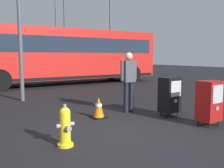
{
  "coord_description": "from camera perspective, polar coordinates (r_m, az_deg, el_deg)",
  "views": [
    {
      "loc": [
        -3.09,
        -3.69,
        1.57
      ],
      "look_at": [
        0.3,
        1.2,
        0.9
      ],
      "focal_mm": 39.79,
      "sensor_mm": 36.0,
      "label": 1
    }
  ],
  "objects": [
    {
      "name": "ground_plane",
      "position": [
        5.06,
        5.06,
        -11.68
      ],
      "size": [
        60.0,
        60.0,
        0.0
      ],
      "primitive_type": "plane",
      "color": "black"
    },
    {
      "name": "fire_hydrant",
      "position": [
        4.44,
        -10.71,
        -9.61
      ],
      "size": [
        0.33,
        0.32,
        0.75
      ],
      "color": "yellow",
      "rests_on": "ground_plane"
    },
    {
      "name": "newspaper_box_primary",
      "position": [
        5.99,
        21.44,
        -3.63
      ],
      "size": [
        0.48,
        0.42,
        1.02
      ],
      "color": "black",
      "rests_on": "ground_plane"
    },
    {
      "name": "newspaper_box_secondary",
      "position": [
        6.63,
        13.13,
        -2.41
      ],
      "size": [
        0.48,
        0.42,
        1.02
      ],
      "color": "black",
      "rests_on": "ground_plane"
    },
    {
      "name": "pedestrian",
      "position": [
        6.91,
        3.85,
        1.24
      ],
      "size": [
        0.55,
        0.22,
        1.67
      ],
      "color": "black",
      "rests_on": "ground_plane"
    },
    {
      "name": "traffic_cone",
      "position": [
        6.35,
        -3.08,
        -5.49
      ],
      "size": [
        0.36,
        0.36,
        0.53
      ],
      "color": "black",
      "rests_on": "ground_plane"
    },
    {
      "name": "bus_near",
      "position": [
        14.2,
        -10.37,
        6.89
      ],
      "size": [
        10.61,
        3.18,
        3.0
      ],
      "rotation": [
        0.0,
        0.0,
        -0.05
      ],
      "color": "red",
      "rests_on": "ground_plane"
    },
    {
      "name": "street_light_near_left",
      "position": [
        17.47,
        -10.82,
        14.16
      ],
      "size": [
        0.32,
        0.32,
        6.79
      ],
      "color": "#4C4F54",
      "rests_on": "ground_plane"
    },
    {
      "name": "street_light_near_right",
      "position": [
        19.72,
        -12.75,
        14.28
      ],
      "size": [
        0.32,
        0.32,
        7.49
      ],
      "color": "#4C4F54",
      "rests_on": "ground_plane"
    },
    {
      "name": "street_light_far_right",
      "position": [
        18.03,
        -0.38,
        17.26
      ],
      "size": [
        0.32,
        0.32,
        8.74
      ],
      "color": "#4C4F54",
      "rests_on": "ground_plane"
    }
  ]
}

